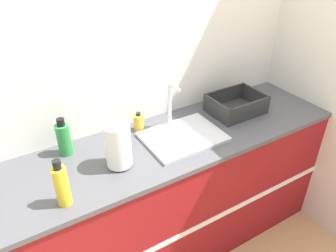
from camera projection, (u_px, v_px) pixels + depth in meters
name	position (u px, v px, depth m)	size (l,w,h in m)	color
wall_back	(127.00, 66.00, 1.91)	(4.78, 0.06, 2.60)	silver
wall_right	(311.00, 46.00, 2.22)	(0.06, 2.58, 2.60)	beige
counter_cabinet	(156.00, 203.00, 2.12)	(2.41, 0.60, 0.93)	maroon
sink	(182.00, 134.00, 1.93)	(0.46, 0.35, 0.30)	silver
paper_towel_roll	(118.00, 146.00, 1.66)	(0.13, 0.13, 0.25)	#4C4C51
dish_rack	(236.00, 106.00, 2.19)	(0.35, 0.26, 0.12)	#2D2D2D
bottle_green	(64.00, 139.00, 1.76)	(0.07, 0.07, 0.22)	#2D8C3D
bottle_yellow	(62.00, 185.00, 1.43)	(0.06, 0.06, 0.24)	yellow
soap_dispenser	(139.00, 122.00, 1.98)	(0.06, 0.06, 0.12)	gold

